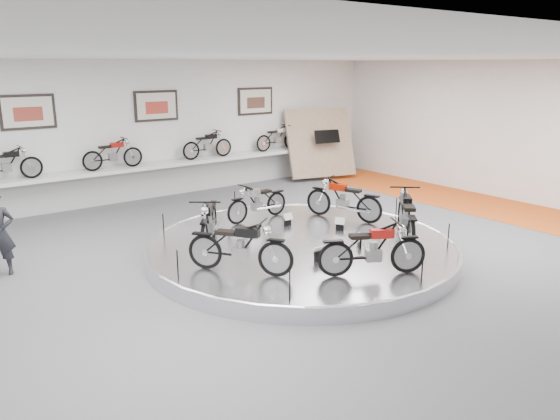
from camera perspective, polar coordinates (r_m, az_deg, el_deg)
floor at (r=11.22m, az=3.21°, el=-5.17°), size 16.00×16.00×0.00m
ceiling at (r=10.54m, az=3.53°, el=15.71°), size 16.00×16.00×0.00m
wall_back at (r=16.60m, az=-12.71°, el=8.17°), size 16.00×0.00×16.00m
wall_right at (r=16.98m, az=24.53°, el=7.34°), size 0.00×14.00×14.00m
orange_carpet_strip at (r=16.30m, az=21.74°, el=0.19°), size 2.40×12.60×0.01m
dado_band at (r=16.80m, az=-12.40°, el=3.25°), size 15.68×0.04×1.10m
display_platform at (r=11.39m, az=2.24°, el=-4.05°), size 6.40×6.40×0.30m
platform_rim at (r=11.35m, az=2.24°, el=-3.48°), size 6.40×6.40×0.10m
shelf at (r=16.47m, az=-12.07°, el=4.63°), size 11.00×0.55×0.10m
poster_left at (r=15.37m, az=-24.85°, el=9.28°), size 1.35×0.06×0.88m
poster_center at (r=16.50m, az=-12.79°, el=10.57°), size 1.35×0.06×0.88m
poster_right at (r=18.23m, az=-2.58°, el=11.30°), size 1.35×0.06×0.88m
display_panel at (r=19.00m, az=4.22°, el=7.02°), size 2.56×1.52×2.30m
shelf_bike_a at (r=15.13m, az=-26.67°, el=4.07°), size 1.22×0.43×0.73m
shelf_bike_b at (r=15.83m, az=-17.07°, el=5.42°), size 1.22×0.43×0.73m
shelf_bike_c at (r=17.08m, az=-7.58°, el=6.61°), size 1.22×0.43×0.73m
shelf_bike_d at (r=18.56m, az=-0.28°, el=7.39°), size 1.22×0.43×0.73m
bike_a at (r=12.94m, az=6.66°, el=1.15°), size 1.12×1.77×0.98m
bike_b at (r=12.83m, az=-2.38°, el=0.88°), size 1.53×0.64×0.88m
bike_c at (r=11.03m, az=-7.46°, el=-1.15°), size 1.57×1.79×1.04m
bike_d at (r=9.56m, az=-4.24°, el=-3.82°), size 1.45×1.68×0.98m
bike_e at (r=9.58m, az=9.64°, el=-3.99°), size 1.71×1.30×0.96m
bike_f at (r=11.49m, az=13.07°, el=-0.67°), size 1.71×1.79×1.08m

